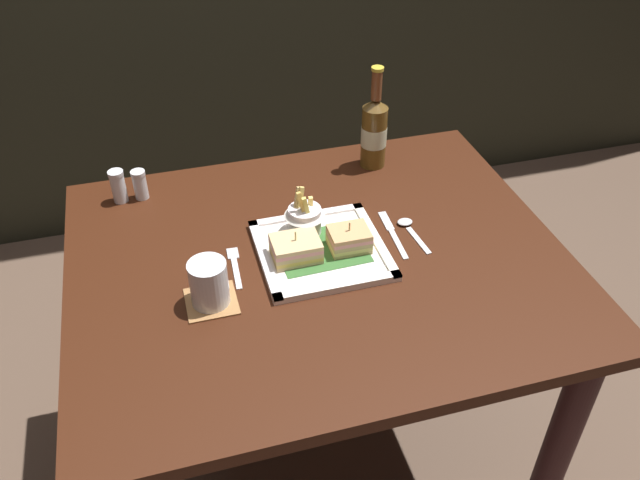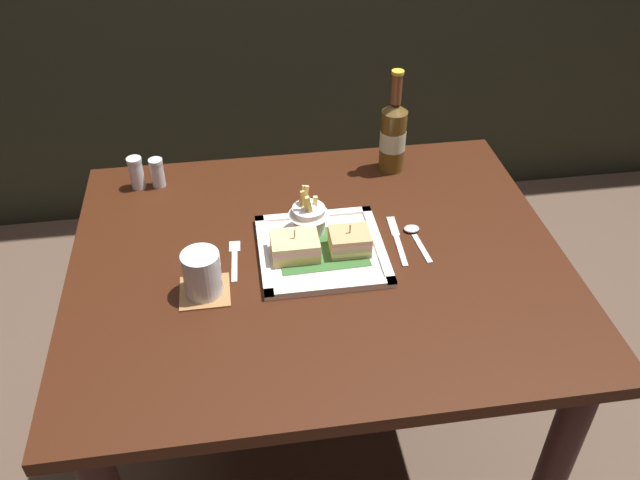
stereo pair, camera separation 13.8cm
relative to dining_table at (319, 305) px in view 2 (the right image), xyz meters
The scene contains 14 objects.
ground_plane 0.63m from the dining_table, ahead, with size 6.00×6.00×0.00m, color brown.
dining_table is the anchor object (origin of this frame).
square_plate 0.15m from the dining_table, 54.68° to the left, with size 0.27×0.27×0.02m.
sandwich_half_left 0.18m from the dining_table, behind, with size 0.10×0.08×0.07m.
sandwich_half_right 0.19m from the dining_table, ahead, with size 0.09×0.07×0.07m.
fries_cup 0.21m from the dining_table, 97.21° to the left, with size 0.09×0.09×0.11m.
beer_bottle 0.47m from the dining_table, 54.09° to the left, with size 0.06×0.06×0.26m.
drink_coaster 0.29m from the dining_table, 162.20° to the right, with size 0.10×0.10×0.00m, color #A27040.
water_glass 0.31m from the dining_table, 162.20° to the right, with size 0.08×0.08×0.09m.
fork 0.23m from the dining_table, behind, with size 0.03×0.13×0.00m.
knife 0.23m from the dining_table, 11.25° to the left, with size 0.02×0.18×0.00m.
spoon 0.27m from the dining_table, 10.53° to the left, with size 0.04×0.13×0.01m.
salt_shaker 0.55m from the dining_table, 140.19° to the left, with size 0.04×0.04×0.08m.
pepper_shaker 0.51m from the dining_table, 136.42° to the left, with size 0.03×0.03×0.07m.
Camera 2 is at (-0.16, -1.07, 1.67)m, focal length 36.89 mm.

